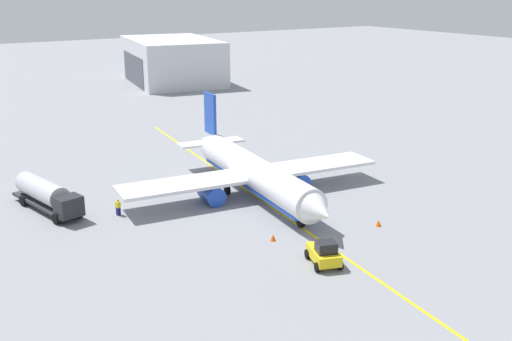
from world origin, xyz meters
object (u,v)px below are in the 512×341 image
pushback_tug (324,253)px  safety_cone_wingtip (273,238)px  fuel_tanker (47,195)px  airplane (254,173)px  safety_cone_nose (378,223)px  refueling_worker (118,208)px

pushback_tug → safety_cone_wingtip: 6.43m
fuel_tanker → pushback_tug: 30.00m
airplane → safety_cone_nose: airplane is taller
fuel_tanker → pushback_tug: (25.29, 16.13, -0.73)m
safety_cone_wingtip → refueling_worker: bearing=-145.0°
refueling_worker → safety_cone_wingtip: bearing=35.0°
safety_cone_nose → pushback_tug: bearing=-69.1°
airplane → pushback_tug: (17.85, -4.39, -1.54)m
pushback_tug → airplane: bearing=166.2°
safety_cone_nose → refueling_worker: bearing=-129.0°
fuel_tanker → safety_cone_wingtip: fuel_tanker is taller
pushback_tug → safety_cone_nose: 10.41m
fuel_tanker → safety_cone_nose: (21.58, 25.83, -1.42)m
airplane → refueling_worker: size_ratio=18.08×
airplane → fuel_tanker: airplane is taller
airplane → pushback_tug: 18.45m
fuel_tanker → safety_cone_wingtip: 24.38m
fuel_tanker → safety_cone_nose: 33.69m
airplane → fuel_tanker: (-7.44, -20.51, -0.81)m
airplane → pushback_tug: size_ratio=7.62×
airplane → safety_cone_wingtip: 12.86m
safety_cone_wingtip → pushback_tug: bearing=7.8°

